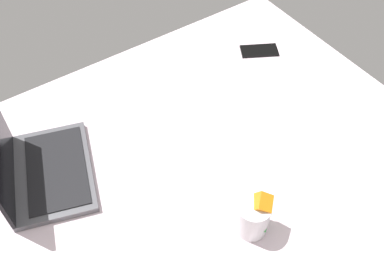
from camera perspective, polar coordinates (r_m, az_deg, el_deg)
bed_mattress at (r=132.06cm, az=10.08°, el=-15.23°), size 180.00×140.00×18.00cm
laptop at (r=135.45cm, az=-19.22°, el=-4.92°), size 38.43×31.95×23.00cm
snack_cup at (r=119.14cm, az=7.99°, el=-11.22°), size 9.32×10.00×14.21cm
cell_phone at (r=171.93cm, az=8.68°, el=9.86°), size 12.69×15.55×0.80cm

